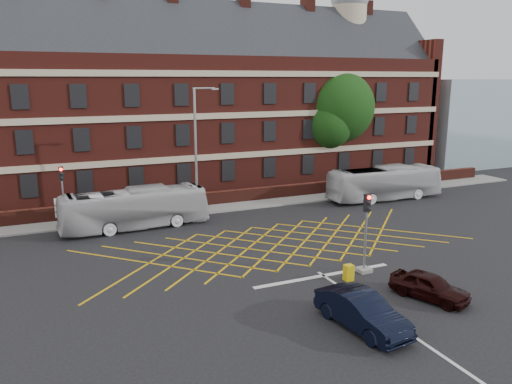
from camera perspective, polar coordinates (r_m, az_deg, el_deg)
name	(u,v)px	position (r m, az deg, el deg)	size (l,w,h in m)	color
ground	(292,255)	(29.56, 4.17, -7.15)	(120.00, 120.00, 0.00)	black
victorian_building	(188,103)	(48.44, -7.81, 10.06)	(51.00, 12.17, 20.40)	#581D16
boundary_wall	(218,198)	(40.86, -4.34, -0.70)	(56.00, 0.50, 1.10)	#491B13
far_pavement	(223,207)	(40.06, -3.85, -1.69)	(60.00, 3.00, 0.12)	slate
glass_block	(461,122)	(65.68, 22.41, 7.44)	(14.00, 10.00, 10.00)	#99B2BF
box_junction_hatching	(277,244)	(31.24, 2.45, -6.00)	(11.50, 0.12, 0.02)	#CC990C
stop_line	(323,276)	(26.73, 7.71, -9.44)	(8.00, 0.30, 0.02)	silver
centre_line	(407,332)	(21.99, 16.84, -15.04)	(0.15, 14.00, 0.02)	silver
bus_left	(135,208)	(35.19, -13.70, -1.84)	(2.34, 10.02, 2.79)	#B8B8BC
bus_right	(385,183)	(43.72, 14.48, 0.99)	(2.39, 10.20, 2.84)	silver
car_navy	(362,311)	(21.52, 12.02, -13.20)	(1.58, 4.52, 1.49)	black
car_maroon	(429,286)	(25.05, 19.21, -10.12)	(1.48, 3.68, 1.25)	black
deciduous_tree	(338,112)	(49.83, 9.34, 8.98)	(7.37, 7.00, 10.88)	black
traffic_light_near	(365,240)	(27.03, 12.39, -5.41)	(0.70, 0.70, 4.27)	slate
traffic_light_far	(64,203)	(36.67, -21.12, -1.16)	(0.70, 0.70, 4.27)	slate
street_lamp	(197,175)	(35.97, -6.73, 1.89)	(2.25, 1.00, 9.49)	slate
direction_signs	(63,208)	(36.75, -21.17, -1.76)	(1.10, 0.16, 2.20)	gray
utility_cabinet	(349,273)	(26.20, 10.54, -9.05)	(0.45, 0.40, 0.83)	gold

